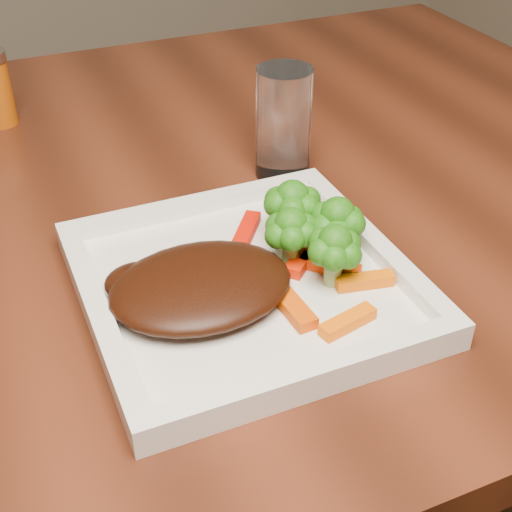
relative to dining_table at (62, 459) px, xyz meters
name	(u,v)px	position (x,y,z in m)	size (l,w,h in m)	color
dining_table	(62,459)	(0.00, 0.00, 0.00)	(1.60, 0.90, 0.75)	#542313
plate	(245,288)	(0.18, -0.21, 0.38)	(0.27, 0.27, 0.01)	white
steak	(201,286)	(0.14, -0.21, 0.40)	(0.15, 0.12, 0.03)	#341307
broccoli_0	(292,208)	(0.24, -0.17, 0.42)	(0.06, 0.06, 0.07)	#2C6911
broccoli_1	(337,227)	(0.27, -0.20, 0.42)	(0.06, 0.06, 0.06)	#3A7A14
broccoli_2	(334,255)	(0.25, -0.24, 0.42)	(0.05, 0.05, 0.06)	#126C12
broccoli_3	(290,235)	(0.22, -0.20, 0.42)	(0.05, 0.05, 0.06)	#1E6310
carrot_0	(348,322)	(0.23, -0.29, 0.39)	(0.05, 0.01, 0.01)	#FF6704
carrot_1	(364,281)	(0.27, -0.25, 0.39)	(0.05, 0.01, 0.01)	#EF6503
carrot_2	(290,304)	(0.20, -0.25, 0.39)	(0.06, 0.02, 0.01)	#DE4A03
carrot_3	(325,223)	(0.28, -0.16, 0.39)	(0.06, 0.02, 0.01)	red
carrot_4	(247,230)	(0.21, -0.14, 0.39)	(0.05, 0.01, 0.01)	red
carrot_5	(330,266)	(0.25, -0.22, 0.39)	(0.05, 0.01, 0.01)	#F73E04
carrot_6	(303,256)	(0.24, -0.20, 0.39)	(0.06, 0.02, 0.01)	red
drinking_glass	(283,124)	(0.30, -0.03, 0.44)	(0.06, 0.06, 0.12)	white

